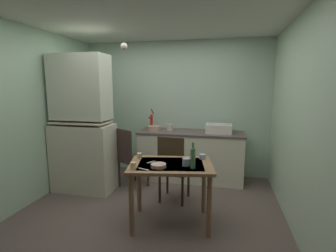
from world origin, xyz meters
TOP-DOWN VIEW (x-y plane):
  - ground_plane at (0.00, 0.00)m, footprint 4.48×4.48m
  - wall_back at (0.00, 1.77)m, footprint 3.58×0.10m
  - wall_left at (-1.79, 0.00)m, footprint 0.10×3.54m
  - wall_right at (1.79, 0.00)m, footprint 0.10×3.54m
  - ceiling_slab at (0.00, 0.00)m, footprint 3.58×3.54m
  - hutch_cabinet at (-1.25, 0.54)m, footprint 0.95×0.50m
  - counter_cabinet at (0.36, 1.40)m, footprint 1.85×0.64m
  - sink_basin at (0.84, 1.40)m, footprint 0.44×0.34m
  - hand_pump at (-0.38, 1.44)m, footprint 0.05×0.27m
  - mixing_bowl_counter at (-0.30, 1.35)m, footprint 0.23×0.23m
  - stoneware_crock at (-0.02, 1.39)m, footprint 0.12×0.12m
  - dining_table at (0.33, -0.13)m, footprint 1.09×0.85m
  - chair_far_side at (0.24, 0.43)m, footprint 0.44×0.44m
  - chair_by_counter at (-0.56, 0.78)m, footprint 0.55×0.55m
  - serving_bowl_wide at (0.22, -0.30)m, footprint 0.18×0.18m
  - teacup_cream at (0.52, -0.17)m, footprint 0.08×0.08m
  - mug_tall at (-0.11, -0.02)m, footprint 0.06×0.06m
  - teacup_mint at (-0.04, -0.42)m, footprint 0.06×0.06m
  - mug_dark at (0.68, 0.15)m, footprint 0.08×0.08m
  - glass_bottle at (0.60, -0.24)m, footprint 0.06×0.06m
  - table_knife at (0.54, 0.09)m, footprint 0.14×0.17m
  - teaspoon_near_bowl at (0.08, -0.40)m, footprint 0.15×0.07m
  - teaspoon_by_cup at (0.08, -0.14)m, footprint 0.08×0.11m
  - pendant_bulb at (-0.25, -0.10)m, footprint 0.08×0.08m

SIDE VIEW (x-z plane):
  - ground_plane at x=0.00m, z-range 0.00..0.00m
  - counter_cabinet at x=0.36m, z-range 0.00..0.87m
  - chair_far_side at x=0.24m, z-range 0.02..1.01m
  - chair_by_counter at x=-0.56m, z-range 0.03..1.02m
  - dining_table at x=0.33m, z-range 0.26..1.02m
  - table_knife at x=0.54m, z-range 0.76..0.77m
  - teaspoon_near_bowl at x=0.08m, z-range 0.76..0.77m
  - teaspoon_by_cup at x=0.08m, z-range 0.76..0.77m
  - serving_bowl_wide at x=0.22m, z-range 0.76..0.80m
  - mug_dark at x=0.68m, z-range 0.76..0.82m
  - mug_tall at x=-0.11m, z-range 0.76..0.84m
  - teacup_mint at x=-0.04m, z-range 0.76..0.84m
  - teacup_cream at x=0.52m, z-range 0.76..0.85m
  - glass_bottle at x=0.60m, z-range 0.73..1.03m
  - mixing_bowl_counter at x=-0.30m, z-range 0.87..0.96m
  - stoneware_crock at x=-0.02m, z-range 0.87..1.00m
  - sink_basin at x=0.84m, z-range 0.88..1.03m
  - hutch_cabinet at x=-1.25m, z-range -0.07..2.08m
  - hand_pump at x=-0.38m, z-range 0.85..1.24m
  - wall_back at x=0.00m, z-range 0.00..2.50m
  - wall_left at x=-1.79m, z-range 0.00..2.50m
  - wall_right at x=1.79m, z-range 0.00..2.50m
  - pendant_bulb at x=-0.25m, z-range 2.10..2.18m
  - ceiling_slab at x=0.00m, z-range 2.50..2.60m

